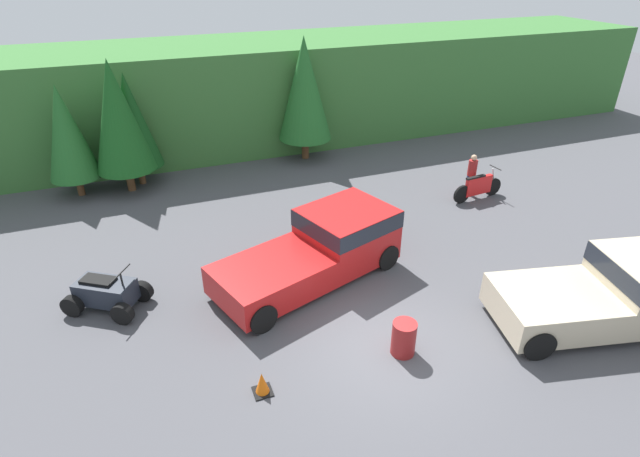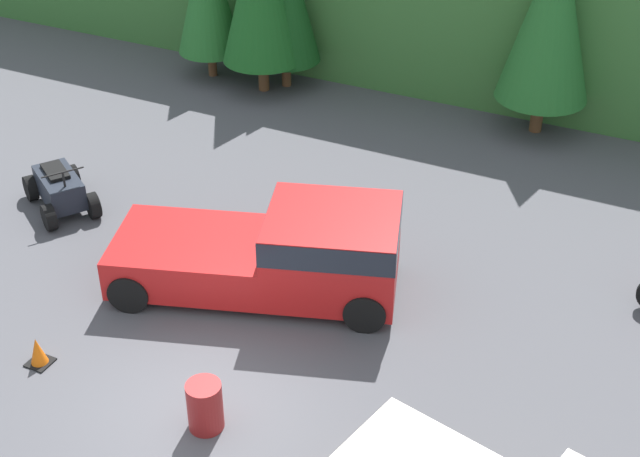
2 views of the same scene
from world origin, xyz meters
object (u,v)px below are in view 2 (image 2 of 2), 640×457
Objects in this scene: quad_atv at (60,190)px; steel_barrel at (205,406)px; traffic_cone at (38,352)px; pickup_truck_red at (285,250)px.

quad_atv reaches higher than steel_barrel.
steel_barrel reaches higher than traffic_cone.
pickup_truck_red is at bearing 28.45° from quad_atv.
quad_atv is at bearing 146.36° from steel_barrel.
traffic_cone is at bearing -145.59° from pickup_truck_red.
traffic_cone is (3.08, -4.34, -0.21)m from quad_atv.
pickup_truck_red reaches higher than steel_barrel.
pickup_truck_red is at bearing 98.30° from steel_barrel.
pickup_truck_red reaches higher than quad_atv.
pickup_truck_red is 2.50× the size of quad_atv.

